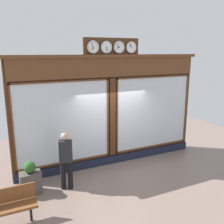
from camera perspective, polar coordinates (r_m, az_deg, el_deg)
name	(u,v)px	position (r m, az deg, el deg)	size (l,w,h in m)	color
ground_plane	(159,205)	(6.99, 10.55, -19.89)	(14.00, 14.00, 0.00)	#7A665B
shop_facade	(110,110)	(8.59, -0.36, 0.46)	(6.64, 0.42, 4.23)	#4C2B16
pedestrian	(66,158)	(7.28, -10.28, -10.12)	(0.41, 0.32, 1.69)	black
planter_box	(31,183)	(7.55, -17.73, -14.92)	(0.56, 0.36, 0.62)	#4C4742
planter_shrub	(30,167)	(7.34, -17.99, -11.67)	(0.32, 0.32, 0.32)	#285623
street_bench	(4,205)	(6.40, -23.12, -18.68)	(1.40, 0.40, 0.87)	brown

